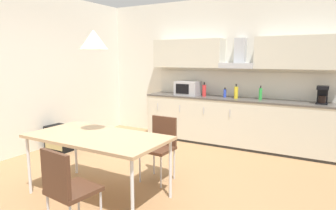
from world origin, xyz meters
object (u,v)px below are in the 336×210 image
bottle_blue (225,93)px  pendant_lamp (94,40)px  bottle_yellow (236,92)px  chair_far_right (160,142)px  microwave (188,88)px  bottle_red (204,90)px  bottle_green (260,94)px  chair_near_right (66,185)px  guitar_amp (61,138)px  coffee_maker (322,95)px  dining_table (97,139)px

bottle_blue → pendant_lamp: pendant_lamp is taller
bottle_yellow → chair_far_right: bottle_yellow is taller
microwave → bottle_red: 0.38m
bottle_green → chair_near_right: size_ratio=0.29×
chair_near_right → bottle_green: bearing=77.2°
bottle_green → guitar_amp: 3.75m
guitar_amp → microwave: bearing=47.4°
guitar_amp → pendant_lamp: pendant_lamp is taller
bottle_red → bottle_yellow: size_ratio=1.01×
guitar_amp → bottle_red: bearing=41.2°
microwave → chair_near_right: bearing=-80.9°
microwave → bottle_yellow: microwave is taller
microwave → guitar_amp: size_ratio=0.92×
microwave → coffee_maker: coffee_maker is taller
bottle_red → dining_table: bearing=-93.0°
coffee_maker → bottle_green: 1.01m
dining_table → coffee_maker: bearing=52.7°
microwave → coffee_maker: bearing=0.6°
microwave → bottle_green: bearing=1.8°
pendant_lamp → chair_near_right: bearing=-65.5°
bottle_blue → chair_far_right: (-0.17, -2.14, -0.47)m
bottle_blue → coffee_maker: bearing=-0.8°
bottle_green → bottle_blue: bearing=179.7°
bottle_red → pendant_lamp: pendant_lamp is taller
microwave → bottle_green: size_ratio=1.88×
bottle_red → chair_far_right: bottle_red is taller
bottle_green → guitar_amp: bottle_green is taller
bottle_yellow → bottle_red: bearing=179.5°
microwave → chair_near_right: 3.82m
microwave → chair_near_right: microwave is taller
bottle_yellow → chair_near_right: 3.76m
chair_near_right → guitar_amp: size_ratio=1.67×
microwave → chair_far_right: (0.61, -2.09, -0.53)m
bottle_red → pendant_lamp: 3.01m
bottle_yellow → chair_far_right: (-0.42, -2.06, -0.51)m
dining_table → chair_far_right: size_ratio=1.95×
coffee_maker → bottle_red: coffee_maker is taller
bottle_yellow → guitar_amp: (-2.71, -1.80, -0.82)m
chair_far_right → dining_table: bearing=-115.1°
bottle_blue → guitar_amp: bottle_blue is taller
bottle_red → chair_far_right: 2.14m
chair_near_right → pendant_lamp: bearing=114.5°
bottle_red → bottle_blue: (0.40, 0.07, -0.04)m
bottle_green → chair_far_right: 2.35m
dining_table → pendant_lamp: size_ratio=5.31×
bottle_red → guitar_amp: size_ratio=0.53×
coffee_maker → bottle_yellow: (-1.44, -0.06, -0.03)m
chair_far_right → bottle_blue: bearing=85.5°
microwave → bottle_blue: microwave is taller
dining_table → bottle_green: bearing=67.4°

